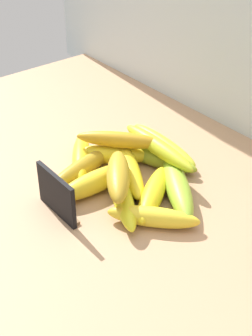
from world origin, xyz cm
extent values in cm
cube|color=tan|center=(0.00, 0.00, 1.50)|extent=(110.00, 76.00, 3.00)
cube|color=black|center=(4.90, -9.20, 7.20)|extent=(11.00, 0.80, 8.40)
cube|color=olive|center=(4.90, -8.40, 3.30)|extent=(9.90, 1.20, 0.60)
ellipsoid|color=gold|center=(1.20, 19.40, 4.63)|extent=(20.30, 4.41, 3.26)
ellipsoid|color=yellow|center=(3.70, 0.44, 5.11)|extent=(4.35, 16.86, 4.21)
ellipsoid|color=yellow|center=(-5.87, 3.25, 4.78)|extent=(15.61, 12.72, 3.57)
ellipsoid|color=yellow|center=(4.04, 7.62, 5.07)|extent=(19.55, 12.74, 4.13)
ellipsoid|color=#93AA2A|center=(4.99, 14.77, 4.70)|extent=(16.55, 9.64, 3.40)
ellipsoid|color=yellow|center=(17.90, 1.96, 4.80)|extent=(14.51, 13.29, 3.60)
ellipsoid|color=yellow|center=(13.07, 6.17, 4.93)|extent=(13.05, 16.38, 3.86)
ellipsoid|color=yellow|center=(-2.08, 8.35, 4.95)|extent=(13.86, 14.45, 3.90)
ellipsoid|color=#A4811D|center=(-2.21, 1.39, 4.79)|extent=(7.53, 18.85, 3.57)
ellipsoid|color=yellow|center=(9.57, 1.53, 4.83)|extent=(19.73, 12.67, 3.65)
ellipsoid|color=#8FBA30|center=(14.58, 10.78, 5.18)|extent=(19.08, 14.41, 4.36)
ellipsoid|color=#B58E21|center=(8.93, 1.35, 8.73)|extent=(14.67, 12.64, 4.17)
ellipsoid|color=#C08A1A|center=(-0.86, 9.53, 8.54)|extent=(15.56, 14.46, 3.28)
ellipsoid|color=#B6C525|center=(5.29, 14.12, 8.04)|extent=(20.52, 4.25, 3.27)
camera|label=1|loc=(66.50, -42.87, 60.08)|focal=53.41mm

